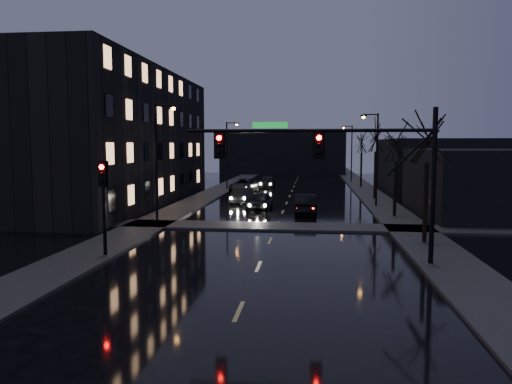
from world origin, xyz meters
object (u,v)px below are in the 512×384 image
(oncoming_car_b, at_px, (241,195))
(oncoming_car_c, at_px, (244,185))
(oncoming_car_d, at_px, (267,182))
(oncoming_car_a, at_px, (260,201))
(lead_car, at_px, (305,204))

(oncoming_car_b, height_order, oncoming_car_c, oncoming_car_c)
(oncoming_car_d, bearing_deg, oncoming_car_c, -111.18)
(oncoming_car_a, relative_size, oncoming_car_d, 0.94)
(oncoming_car_c, xyz_separation_m, oncoming_car_d, (2.14, 5.75, -0.07))
(oncoming_car_c, relative_size, lead_car, 1.15)
(oncoming_car_b, distance_m, oncoming_car_c, 10.42)
(oncoming_car_c, relative_size, oncoming_car_d, 1.16)
(oncoming_car_a, bearing_deg, lead_car, -24.85)
(oncoming_car_c, bearing_deg, oncoming_car_a, -70.98)
(oncoming_car_a, relative_size, oncoming_car_b, 1.04)
(oncoming_car_a, bearing_deg, oncoming_car_d, 96.96)
(oncoming_car_d, relative_size, lead_car, 0.99)
(oncoming_car_a, height_order, oncoming_car_b, oncoming_car_a)
(oncoming_car_a, xyz_separation_m, oncoming_car_d, (-1.34, 21.07, -0.07))
(oncoming_car_d, bearing_deg, lead_car, -78.38)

